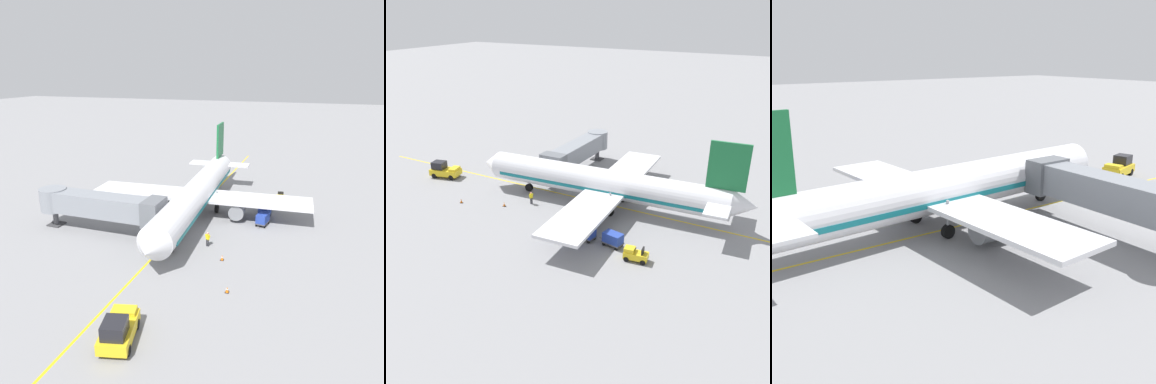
# 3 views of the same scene
# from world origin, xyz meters

# --- Properties ---
(ground_plane) EXTENTS (400.00, 400.00, 0.00)m
(ground_plane) POSITION_xyz_m (0.00, 0.00, 0.00)
(ground_plane) COLOR gray
(gate_lead_in_line) EXTENTS (0.24, 80.00, 0.01)m
(gate_lead_in_line) POSITION_xyz_m (0.00, 0.00, 0.00)
(gate_lead_in_line) COLOR gold
(gate_lead_in_line) RESTS_ON ground
(parked_airliner) EXTENTS (30.27, 37.34, 10.63)m
(parked_airliner) POSITION_xyz_m (-0.65, -0.10, 3.19)
(parked_airliner) COLOR silver
(parked_airliner) RESTS_ON ground
(jet_bridge) EXTENTS (16.57, 3.50, 4.98)m
(jet_bridge) POSITION_xyz_m (8.85, 9.08, 3.46)
(jet_bridge) COLOR gray
(jet_bridge) RESTS_ON ground
(pushback_tractor) EXTENTS (3.23, 4.81, 2.40)m
(pushback_tractor) POSITION_xyz_m (-3.19, 25.82, 1.10)
(pushback_tractor) COLOR gold
(pushback_tractor) RESTS_ON ground
(baggage_tug_lead) EXTENTS (1.58, 2.64, 1.62)m
(baggage_tug_lead) POSITION_xyz_m (-10.84, -8.65, 0.71)
(baggage_tug_lead) COLOR gold
(baggage_tug_lead) RESTS_ON ground
(baggage_cart_front) EXTENTS (1.67, 2.98, 1.58)m
(baggage_cart_front) POSITION_xyz_m (-9.64, 0.48, 0.95)
(baggage_cart_front) COLOR #4C4C51
(baggage_cart_front) RESTS_ON ground
(baggage_cart_second_in_train) EXTENTS (1.67, 2.98, 1.58)m
(baggage_cart_second_in_train) POSITION_xyz_m (-9.48, -2.14, 0.95)
(baggage_cart_second_in_train) COLOR #4C4C51
(baggage_cart_second_in_train) RESTS_ON ground
(baggage_cart_third_in_train) EXTENTS (1.67, 2.98, 1.58)m
(baggage_cart_third_in_train) POSITION_xyz_m (-9.33, -5.42, 0.95)
(baggage_cart_third_in_train) COLOR #4C4C51
(baggage_cart_third_in_train) RESTS_ON ground
(ground_crew_wing_walker) EXTENTS (0.72, 0.35, 1.69)m
(ground_crew_wing_walker) POSITION_xyz_m (-4.72, 8.63, 0.95)
(ground_crew_wing_walker) COLOR #232328
(ground_crew_wing_walker) RESTS_ON ground
(ground_crew_loader) EXTENTS (0.71, 0.36, 1.69)m
(ground_crew_loader) POSITION_xyz_m (-6.17, -1.00, 0.95)
(ground_crew_loader) COLOR #232328
(ground_crew_loader) RESTS_ON ground
(safety_cone_nose_left) EXTENTS (0.36, 0.36, 0.59)m
(safety_cone_nose_left) POSITION_xyz_m (-7.13, 11.30, 0.29)
(safety_cone_nose_left) COLOR black
(safety_cone_nose_left) RESTS_ON ground
(safety_cone_nose_right) EXTENTS (0.36, 0.36, 0.59)m
(safety_cone_nose_right) POSITION_xyz_m (-9.09, 16.98, 0.29)
(safety_cone_nose_right) COLOR black
(safety_cone_nose_right) RESTS_ON ground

